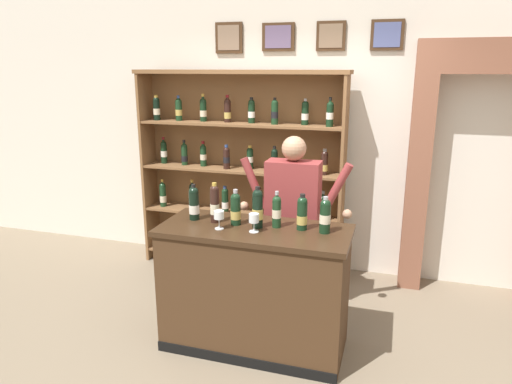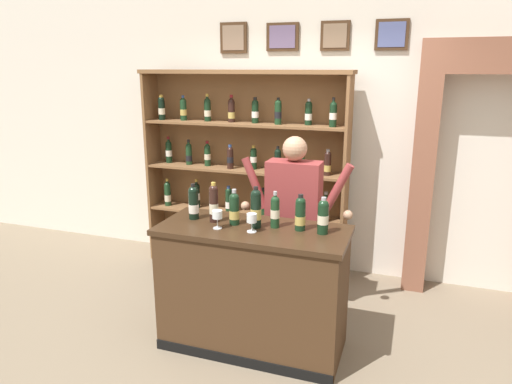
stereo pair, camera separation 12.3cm
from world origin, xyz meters
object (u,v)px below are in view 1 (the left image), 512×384
object	(u,v)px
tasting_bottle_bianco	(325,215)
tasting_bottle_grappa	(194,203)
tasting_bottle_vin_santo	(236,209)
tasting_bottle_super_tuscan	(258,208)
wine_shelf	(241,167)
tasting_counter	(255,288)
tasting_bottle_riserva	(215,203)
wine_glass_left	(219,216)
shopkeeper	(293,205)
tasting_bottle_brunello	(277,211)
tasting_bottle_prosecco	(302,213)
wine_glass_spare	(254,219)

from	to	relation	value
tasting_bottle_bianco	tasting_bottle_grappa	bearing A→B (deg)	179.77
tasting_bottle_vin_santo	tasting_bottle_super_tuscan	bearing A→B (deg)	-4.52
wine_shelf	tasting_bottle_grappa	xyz separation A→B (m)	(0.09, -1.38, -0.00)
tasting_counter	tasting_bottle_riserva	bearing A→B (deg)	173.28
tasting_counter	wine_glass_left	size ratio (longest dim) A/B	10.23
shopkeeper	tasting_bottle_bianco	world-z (taller)	shopkeeper
tasting_bottle_grappa	tasting_bottle_super_tuscan	distance (m)	0.53
tasting_bottle_brunello	tasting_bottle_bianco	distance (m)	0.36
tasting_bottle_grappa	tasting_bottle_prosecco	distance (m)	0.85
wine_shelf	tasting_bottle_super_tuscan	bearing A→B (deg)	-66.47
tasting_bottle_grappa	tasting_counter	bearing A→B (deg)	-5.99
tasting_bottle_brunello	wine_glass_left	xyz separation A→B (m)	(-0.39, -0.16, -0.03)
tasting_bottle_bianco	wine_glass_left	xyz separation A→B (m)	(-0.76, -0.15, -0.03)
tasting_bottle_riserva	tasting_bottle_bianco	xyz separation A→B (m)	(0.85, 0.01, -0.02)
tasting_bottle_grappa	wine_glass_spare	bearing A→B (deg)	-14.52
wine_shelf	tasting_bottle_bianco	world-z (taller)	wine_shelf
tasting_bottle_brunello	wine_glass_spare	size ratio (longest dim) A/B	2.00
tasting_bottle_bianco	tasting_bottle_vin_santo	bearing A→B (deg)	-178.58
wine_shelf	tasting_bottle_vin_santo	bearing A→B (deg)	-72.60
wine_shelf	tasting_bottle_brunello	xyz separation A→B (m)	(0.75, -1.37, -0.01)
tasting_bottle_grappa	tasting_bottle_bianco	xyz separation A→B (m)	(1.03, -0.00, 0.00)
tasting_counter	tasting_bottle_bianco	size ratio (longest dim) A/B	5.28
tasting_bottle_grappa	tasting_bottle_riserva	distance (m)	0.18
tasting_bottle_grappa	tasting_bottle_prosecco	xyz separation A→B (m)	(0.85, 0.02, -0.00)
wine_shelf	wine_glass_spare	distance (m)	1.64
tasting_counter	tasting_bottle_prosecco	xyz separation A→B (m)	(0.34, 0.07, 0.62)
wine_glass_spare	tasting_bottle_vin_santo	bearing A→B (deg)	147.15
tasting_bottle_super_tuscan	tasting_bottle_bianco	world-z (taller)	tasting_bottle_super_tuscan
wine_shelf	tasting_counter	distance (m)	1.68
tasting_bottle_super_tuscan	wine_glass_spare	bearing A→B (deg)	-87.68
tasting_bottle_grappa	tasting_bottle_bianco	size ratio (longest dim) A/B	1.05
tasting_bottle_riserva	tasting_bottle_brunello	size ratio (longest dim) A/B	1.13
tasting_bottle_brunello	tasting_bottle_super_tuscan	bearing A→B (deg)	-160.53
tasting_bottle_prosecco	shopkeeper	bearing A→B (deg)	109.00
tasting_bottle_super_tuscan	tasting_counter	bearing A→B (deg)	-133.90
shopkeeper	tasting_bottle_bianco	bearing A→B (deg)	-58.07
tasting_bottle_prosecco	tasting_bottle_brunello	bearing A→B (deg)	-179.05
tasting_counter	tasting_bottle_brunello	bearing A→B (deg)	23.51
wine_shelf	wine_glass_left	bearing A→B (deg)	-76.92
tasting_counter	wine_shelf	bearing A→B (deg)	112.64
tasting_bottle_super_tuscan	wine_glass_spare	distance (m)	0.12
wine_glass_spare	wine_glass_left	distance (m)	0.27
wine_shelf	tasting_bottle_brunello	distance (m)	1.56
wine_shelf	tasting_bottle_vin_santo	distance (m)	1.47
tasting_bottle_riserva	tasting_bottle_vin_santo	world-z (taller)	tasting_bottle_riserva
tasting_bottle_riserva	wine_glass_spare	bearing A→B (deg)	-19.27
wine_shelf	shopkeeper	xyz separation A→B (m)	(0.75, -0.80, -0.13)
shopkeeper	tasting_bottle_grappa	bearing A→B (deg)	-138.34
tasting_bottle_super_tuscan	tasting_bottle_bianco	bearing A→B (deg)	3.54
wine_glass_left	tasting_bottle_vin_santo	bearing A→B (deg)	57.34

